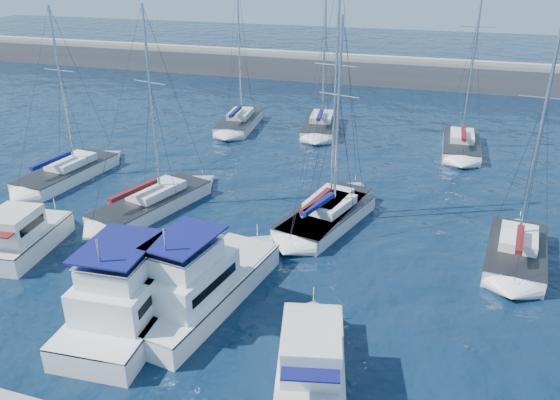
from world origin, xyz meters
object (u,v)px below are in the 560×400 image
(sailboat_mid_d, at_px, (325,213))
(sailboat_back_b, at_px, (321,125))
(motor_yacht_stbd_inner, at_px, (200,287))
(motor_yacht_stbd_outer, at_px, (311,360))
(sailboat_mid_b, at_px, (152,203))
(sailboat_back_a, at_px, (239,122))
(sailboat_back_c, at_px, (461,145))
(motor_yacht_port_outer, at_px, (23,238))
(sailboat_mid_c, at_px, (328,218))
(sailboat_mid_e, at_px, (516,252))
(motor_yacht_port_inner, at_px, (136,295))
(sailboat_mid_a, at_px, (68,173))

(sailboat_mid_d, xyz_separation_m, sailboat_back_b, (-4.97, 19.05, -0.00))
(motor_yacht_stbd_inner, distance_m, sailboat_back_b, 30.17)
(motor_yacht_stbd_inner, bearing_deg, motor_yacht_stbd_outer, -18.02)
(sailboat_mid_d, bearing_deg, sailboat_mid_b, -158.99)
(sailboat_back_a, bearing_deg, motor_yacht_stbd_inner, -78.44)
(sailboat_back_b, xyz_separation_m, sailboat_back_c, (13.06, -2.20, 0.03))
(motor_yacht_port_outer, bearing_deg, sailboat_mid_c, 21.45)
(motor_yacht_stbd_outer, bearing_deg, sailboat_mid_e, 42.44)
(sailboat_mid_d, distance_m, sailboat_back_a, 21.86)
(motor_yacht_stbd_outer, relative_size, sailboat_mid_b, 0.51)
(motor_yacht_port_inner, distance_m, motor_yacht_stbd_outer, 9.10)
(sailboat_mid_a, bearing_deg, sailboat_mid_d, 3.31)
(motor_yacht_port_inner, height_order, sailboat_mid_a, sailboat_mid_a)
(motor_yacht_stbd_outer, distance_m, sailboat_back_b, 34.23)
(sailboat_mid_c, bearing_deg, sailboat_back_c, 82.16)
(motor_yacht_port_inner, distance_m, sailboat_mid_c, 13.65)
(sailboat_mid_a, bearing_deg, sailboat_back_b, 55.62)
(motor_yacht_stbd_inner, xyz_separation_m, motor_yacht_stbd_outer, (6.36, -3.19, -0.19))
(motor_yacht_port_outer, bearing_deg, sailboat_back_b, 62.17)
(motor_yacht_port_inner, bearing_deg, sailboat_mid_c, 57.68)
(sailboat_back_b, bearing_deg, motor_yacht_port_inner, -100.20)
(sailboat_back_b, relative_size, sailboat_back_c, 0.89)
(sailboat_mid_b, xyz_separation_m, sailboat_back_a, (-1.54, 19.65, 0.02))
(sailboat_mid_b, bearing_deg, motor_yacht_port_inner, -48.42)
(motor_yacht_port_inner, distance_m, motor_yacht_stbd_inner, 3.01)
(sailboat_mid_a, xyz_separation_m, sailboat_mid_d, (20.33, -0.91, 0.02))
(motor_yacht_port_inner, bearing_deg, sailboat_mid_a, 132.31)
(sailboat_mid_b, xyz_separation_m, sailboat_mid_d, (11.40, 2.03, 0.02))
(motor_yacht_port_inner, xyz_separation_m, sailboat_back_a, (-6.81, 30.24, -0.61))
(motor_yacht_stbd_inner, relative_size, sailboat_mid_a, 0.78)
(sailboat_back_b, bearing_deg, sailboat_back_c, -17.66)
(sailboat_mid_a, relative_size, sailboat_back_c, 0.78)
(sailboat_mid_b, relative_size, sailboat_mid_c, 1.03)
(sailboat_mid_d, distance_m, sailboat_back_c, 18.69)
(motor_yacht_port_inner, distance_m, sailboat_mid_a, 19.63)
(sailboat_mid_a, height_order, sailboat_back_c, sailboat_back_c)
(sailboat_mid_c, xyz_separation_m, sailboat_back_a, (-13.26, 18.23, 0.02))
(motor_yacht_stbd_inner, bearing_deg, motor_yacht_port_inner, -140.70)
(motor_yacht_stbd_inner, relative_size, sailboat_mid_e, 0.69)
(sailboat_mid_c, bearing_deg, sailboat_mid_b, -156.94)
(sailboat_mid_b, height_order, sailboat_back_a, sailboat_back_a)
(motor_yacht_port_outer, relative_size, motor_yacht_stbd_outer, 0.91)
(sailboat_mid_c, distance_m, sailboat_back_a, 22.54)
(sailboat_mid_e, bearing_deg, motor_yacht_stbd_outer, -118.11)
(sailboat_back_a, bearing_deg, sailboat_mid_c, -60.53)
(sailboat_mid_a, height_order, sailboat_back_a, sailboat_back_a)
(motor_yacht_port_outer, xyz_separation_m, sailboat_mid_b, (4.09, 7.33, -0.44))
(motor_yacht_port_outer, relative_size, sailboat_mid_e, 0.43)
(motor_yacht_stbd_outer, relative_size, sailboat_mid_e, 0.47)
(motor_yacht_port_outer, height_order, sailboat_back_c, sailboat_back_c)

